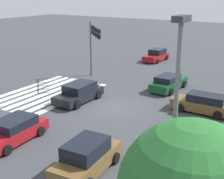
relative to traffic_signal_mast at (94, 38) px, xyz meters
name	(u,v)px	position (x,y,z in m)	size (l,w,h in m)	color
ground_plane	(112,107)	(5.73, 5.73, -4.41)	(150.19, 150.19, 0.00)	#3D3F44
crosswalk_markings	(48,93)	(5.73, -1.17, -4.41)	(10.09, 6.30, 0.01)	silver
traffic_signal_mast	(94,38)	(0.00, 0.00, 0.00)	(3.72, 3.72, 5.83)	#47474C
car_1	(156,55)	(-12.12, 1.54, -3.70)	(4.52, 2.21, 1.55)	maroon
car_2	(79,93)	(5.97, 2.64, -3.67)	(4.73, 2.19, 1.54)	black
car_3	(169,83)	(-1.02, 7.77, -3.73)	(4.78, 2.31, 1.43)	#144728
car_4	(203,104)	(3.02, 12.21, -3.69)	(1.93, 4.57, 1.49)	brown
car_5	(87,157)	(14.28, 9.55, -3.61)	(4.48, 2.29, 1.73)	brown
car_6	(13,131)	(13.91, 3.64, -3.73)	(4.69, 2.43, 1.42)	maroon
street_light_pole_a	(175,116)	(16.25, 14.78, 0.49)	(0.80, 0.36, 8.20)	slate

